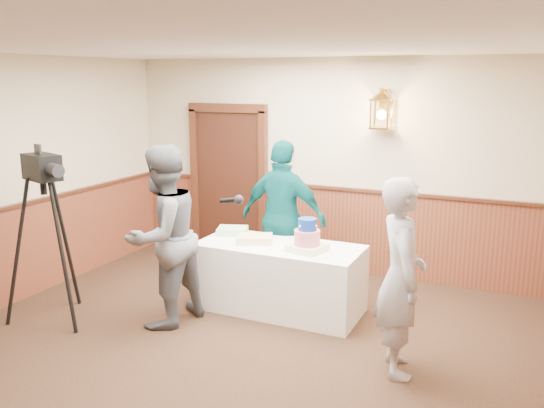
{
  "coord_description": "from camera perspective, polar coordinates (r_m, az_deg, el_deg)",
  "views": [
    {
      "loc": [
        2.35,
        -3.62,
        2.55
      ],
      "look_at": [
        -0.11,
        1.7,
        1.25
      ],
      "focal_mm": 38.0,
      "sensor_mm": 36.0,
      "label": 1
    }
  ],
  "objects": [
    {
      "name": "ground",
      "position": [
        5.02,
        -7.39,
        -18.17
      ],
      "size": [
        7.0,
        7.0,
        0.0
      ],
      "primitive_type": "plane",
      "color": "black",
      "rests_on": "ground"
    },
    {
      "name": "room_shell",
      "position": [
        4.85,
        -5.58,
        0.18
      ],
      "size": [
        6.02,
        7.02,
        2.81
      ],
      "color": "beige",
      "rests_on": "ground"
    },
    {
      "name": "display_table",
      "position": [
        6.43,
        0.76,
        -7.29
      ],
      "size": [
        1.8,
        0.8,
        0.75
      ],
      "primitive_type": "cube",
      "color": "white",
      "rests_on": "ground"
    },
    {
      "name": "tiered_cake",
      "position": [
        6.07,
        3.51,
        -3.41
      ],
      "size": [
        0.41,
        0.41,
        0.35
      ],
      "rotation": [
        0.0,
        0.0,
        -0.24
      ],
      "color": "beige",
      "rests_on": "display_table"
    },
    {
      "name": "sheet_cake_yellow",
      "position": [
        6.41,
        -1.72,
        -3.47
      ],
      "size": [
        0.46,
        0.41,
        0.08
      ],
      "primitive_type": "cube",
      "rotation": [
        0.0,
        0.0,
        0.39
      ],
      "color": "#EFD18F",
      "rests_on": "display_table"
    },
    {
      "name": "sheet_cake_green",
      "position": [
        6.75,
        -3.94,
        -2.66
      ],
      "size": [
        0.41,
        0.36,
        0.08
      ],
      "primitive_type": "cube",
      "rotation": [
        0.0,
        0.0,
        0.33
      ],
      "color": "#9FBF87",
      "rests_on": "display_table"
    },
    {
      "name": "interviewer",
      "position": [
        6.02,
        -10.75,
        -3.18
      ],
      "size": [
        1.55,
        1.03,
        1.89
      ],
      "rotation": [
        0.0,
        0.0,
        -1.75
      ],
      "color": "#595C63",
      "rests_on": "ground"
    },
    {
      "name": "baker",
      "position": [
        5.09,
        12.63,
        -7.06
      ],
      "size": [
        0.63,
        0.75,
        1.74
      ],
      "primitive_type": "imported",
      "rotation": [
        0.0,
        0.0,
        1.96
      ],
      "color": "#9B99A0",
      "rests_on": "ground"
    },
    {
      "name": "assistant_p",
      "position": [
        6.81,
        1.14,
        -1.37
      ],
      "size": [
        1.1,
        0.51,
        1.84
      ],
      "primitive_type": "imported",
      "rotation": [
        0.0,
        0.0,
        3.09
      ],
      "color": "#084D50",
      "rests_on": "ground"
    },
    {
      "name": "tv_camera_rig",
      "position": [
        6.46,
        -21.24,
        -4.08
      ],
      "size": [
        0.7,
        0.65,
        1.79
      ],
      "rotation": [
        0.0,
        0.0,
        -0.34
      ],
      "color": "black",
      "rests_on": "ground"
    }
  ]
}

